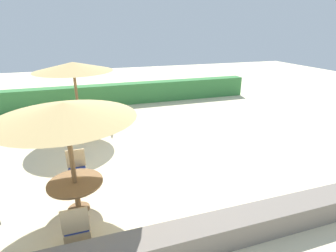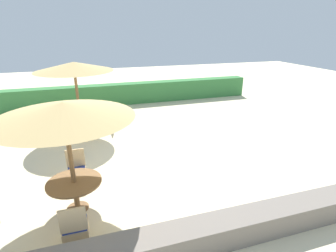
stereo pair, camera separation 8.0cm
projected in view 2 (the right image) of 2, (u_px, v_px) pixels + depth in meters
ground_plane at (174, 160)px, 8.08m from camera, size 40.00×40.00×0.00m
hedge_row at (133, 93)px, 14.01m from camera, size 13.00×0.70×1.07m
stone_border at (231, 228)px, 4.97m from camera, size 10.00×0.56×0.51m
parasol_front_left at (64, 110)px, 5.09m from camera, size 2.78×2.78×2.49m
round_table_front_left at (75, 187)px, 5.71m from camera, size 1.17×1.17×0.71m
patio_chair_front_left_north at (77, 176)px, 6.71m from camera, size 0.46×0.46×0.93m
patio_chair_front_left_south at (76, 232)px, 4.88m from camera, size 0.46×0.46×0.93m
parasol_back_left at (74, 67)px, 9.31m from camera, size 2.77×2.77×2.69m
round_table_back_left at (80, 118)px, 9.99m from camera, size 1.02×1.02×0.73m
patio_chair_back_left_west at (53, 128)px, 9.86m from camera, size 0.46×0.46×0.93m
patio_chair_back_left_north at (80, 118)px, 10.97m from camera, size 0.46×0.46×0.93m
patio_chair_back_left_east at (108, 123)px, 10.39m from camera, size 0.46×0.46×0.93m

